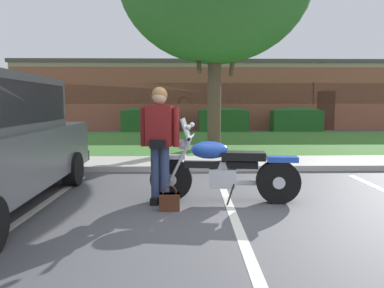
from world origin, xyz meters
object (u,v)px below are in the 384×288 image
object	(u,v)px
motorcycle	(229,169)
hedge_center_left	(223,119)
rider_person	(160,137)
hedge_left	(149,119)
brick_building	(226,97)
handbag	(170,200)
hedge_center_right	(296,119)

from	to	relation	value
motorcycle	hedge_center_left	xyz separation A→B (m)	(1.28, 12.26, 0.16)
rider_person	hedge_center_left	bearing A→B (deg)	79.40
rider_person	hedge_left	xyz separation A→B (m)	(-1.40, 12.34, -0.34)
brick_building	hedge_center_left	bearing A→B (deg)	-97.65
handbag	brick_building	distance (m)	19.50
motorcycle	brick_building	bearing A→B (deg)	83.45
motorcycle	hedge_center_right	xyz separation A→B (m)	(4.99, 12.26, 0.16)
rider_person	handbag	world-z (taller)	rider_person
rider_person	hedge_center_right	xyz separation A→B (m)	(6.02, 12.34, -0.34)
hedge_center_right	brick_building	xyz separation A→B (m)	(-2.84, 6.50, 1.24)
rider_person	hedge_left	size ratio (longest dim) A/B	0.62
rider_person	handbag	bearing A→B (deg)	-66.10
hedge_left	brick_building	world-z (taller)	brick_building
hedge_center_right	brick_building	distance (m)	7.20
handbag	motorcycle	bearing A→B (deg)	25.72
hedge_center_left	brick_building	distance (m)	6.68
hedge_left	hedge_center_left	bearing A→B (deg)	0.00
hedge_left	hedge_center_left	size ratio (longest dim) A/B	1.11
hedge_left	hedge_center_right	size ratio (longest dim) A/B	1.10
motorcycle	hedge_left	xyz separation A→B (m)	(-2.43, 12.26, 0.16)
motorcycle	hedge_center_right	size ratio (longest dim) A/B	0.90
hedge_left	hedge_center_right	world-z (taller)	same
hedge_center_right	rider_person	bearing A→B (deg)	-116.00
motorcycle	handbag	world-z (taller)	motorcycle
hedge_center_left	hedge_center_right	distance (m)	3.71
motorcycle	hedge_center_right	distance (m)	13.24
hedge_center_left	hedge_left	bearing A→B (deg)	-180.00
handbag	brick_building	bearing A→B (deg)	81.02
hedge_center_right	brick_building	size ratio (longest dim) A/B	0.10
hedge_center_right	motorcycle	bearing A→B (deg)	-112.14
handbag	hedge_center_left	distance (m)	12.88
hedge_center_right	brick_building	world-z (taller)	brick_building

